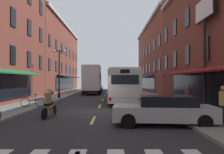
{
  "coord_description": "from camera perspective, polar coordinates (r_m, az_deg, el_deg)",
  "views": [
    {
      "loc": [
        0.99,
        -15.59,
        2.09
      ],
      "look_at": [
        1.07,
        3.67,
        2.36
      ],
      "focal_mm": 37.02,
      "sensor_mm": 36.0,
      "label": 1
    }
  ],
  "objects": [
    {
      "name": "transit_bus",
      "position": [
        22.91,
        2.47,
        -1.94
      ],
      "size": [
        2.84,
        11.74,
        3.11
      ],
      "color": "silver",
      "rests_on": "ground"
    },
    {
      "name": "sidewalk_right",
      "position": [
        16.47,
        17.26,
        -7.81
      ],
      "size": [
        3.0,
        80.0,
        0.14
      ],
      "primitive_type": "cube",
      "color": "gray",
      "rests_on": "ground"
    },
    {
      "name": "lane_centre_dashes",
      "position": [
        15.51,
        -3.95,
        -8.53
      ],
      "size": [
        0.14,
        73.9,
        0.01
      ],
      "color": "#DBCC4C",
      "rests_on": "ground"
    },
    {
      "name": "sedan_near",
      "position": [
        43.25,
        -3.92,
        -2.59
      ],
      "size": [
        1.96,
        4.77,
        1.45
      ],
      "color": "#144723",
      "rests_on": "ground"
    },
    {
      "name": "sidewalk_left",
      "position": [
        17.16,
        -24.14,
        -7.49
      ],
      "size": [
        3.0,
        80.0,
        0.14
      ],
      "primitive_type": "cube",
      "color": "gray",
      "rests_on": "ground"
    },
    {
      "name": "pedestrian_mid",
      "position": [
        11.45,
        25.55,
        -6.1
      ],
      "size": [
        0.36,
        0.36,
        1.71
      ],
      "rotation": [
        0.0,
        0.0,
        1.03
      ],
      "color": "black",
      "rests_on": "sidewalk_right"
    },
    {
      "name": "motorcycle_rider",
      "position": [
        13.5,
        -15.48,
        -6.65
      ],
      "size": [
        0.64,
        2.07,
        1.66
      ],
      "color": "black",
      "rests_on": "ground"
    },
    {
      "name": "box_truck",
      "position": [
        34.01,
        -5.12,
        -0.79
      ],
      "size": [
        2.5,
        6.98,
        4.19
      ],
      "color": "black",
      "rests_on": "ground"
    },
    {
      "name": "bicycle_mid",
      "position": [
        18.02,
        -19.22,
        -5.81
      ],
      "size": [
        1.67,
        0.57,
        0.91
      ],
      "color": "black",
      "rests_on": "sidewalk_left"
    },
    {
      "name": "sedan_mid",
      "position": [
        11.08,
        12.57,
        -7.99
      ],
      "size": [
        4.76,
        2.22,
        1.37
      ],
      "color": "silver",
      "rests_on": "ground"
    },
    {
      "name": "ground_plane",
      "position": [
        15.77,
        -3.89,
        -8.6
      ],
      "size": [
        34.8,
        80.0,
        0.1
      ],
      "primitive_type": "cube",
      "color": "#28282B"
    },
    {
      "name": "street_lamp_twin",
      "position": [
        26.09,
        -13.17,
        1.4
      ],
      "size": [
        1.42,
        0.32,
        5.32
      ],
      "color": "black",
      "rests_on": "sidewalk_left"
    },
    {
      "name": "pedestrian_near",
      "position": [
        16.98,
        18.0,
        -4.44
      ],
      "size": [
        0.43,
        0.52,
        1.63
      ],
      "rotation": [
        0.0,
        0.0,
        5.84
      ],
      "color": "navy",
      "rests_on": "sidewalk_right"
    },
    {
      "name": "billboard_sign",
      "position": [
        16.62,
        21.63,
        12.08
      ],
      "size": [
        0.4,
        2.92,
        7.38
      ],
      "color": "black",
      "rests_on": "sidewalk_right"
    }
  ]
}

